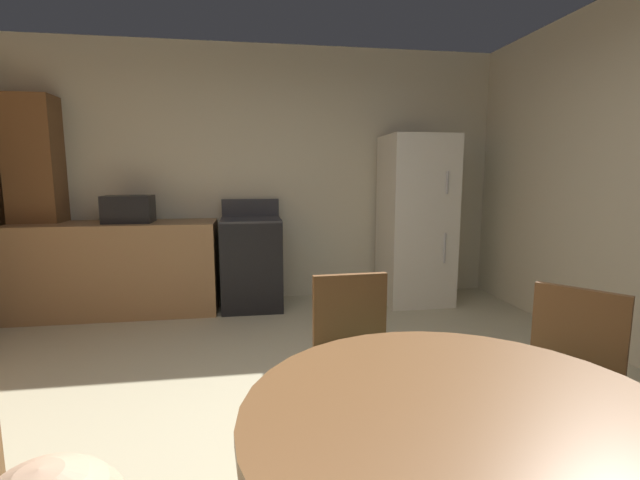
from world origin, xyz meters
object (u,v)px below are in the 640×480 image
object	(u,v)px
microwave	(129,209)
dining_table	(462,467)
chair_north	(356,353)
oven_range	(252,262)
chair_northeast	(568,377)
refrigerator	(416,220)

from	to	relation	value
microwave	dining_table	size ratio (longest dim) A/B	0.37
chair_north	oven_range	bearing A→B (deg)	-171.45
dining_table	chair_northeast	bearing A→B (deg)	37.69
refrigerator	chair_north	size ratio (longest dim) A/B	2.02
microwave	oven_range	bearing A→B (deg)	0.18
chair_north	chair_northeast	world-z (taller)	same
chair_north	dining_table	bearing A→B (deg)	0.00
oven_range	dining_table	size ratio (longest dim) A/B	0.93
dining_table	microwave	bearing A→B (deg)	115.72
oven_range	microwave	bearing A→B (deg)	-179.82
refrigerator	oven_range	bearing A→B (deg)	178.22
microwave	chair_northeast	size ratio (longest dim) A/B	0.51
oven_range	chair_north	distance (m)	2.55
oven_range	chair_northeast	bearing A→B (deg)	-65.31
refrigerator	dining_table	world-z (taller)	refrigerator
refrigerator	chair_north	xyz separation A→B (m)	(-1.24, -2.45, -0.38)
oven_range	dining_table	bearing A→B (deg)	-81.42
oven_range	microwave	distance (m)	1.29
oven_range	refrigerator	xyz separation A→B (m)	(1.73, -0.05, 0.41)
chair_northeast	microwave	bearing A→B (deg)	-86.94
microwave	chair_north	world-z (taller)	microwave
dining_table	chair_northeast	world-z (taller)	chair_northeast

